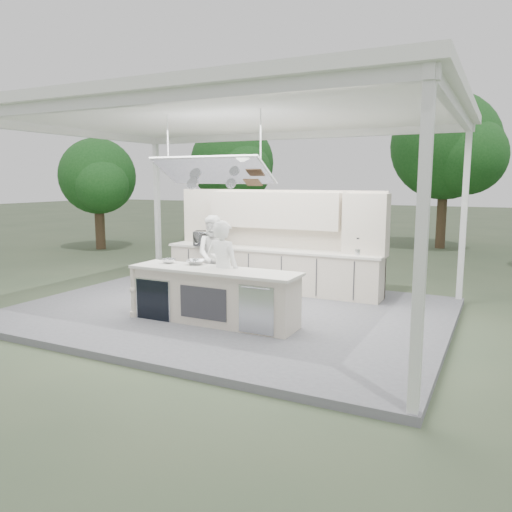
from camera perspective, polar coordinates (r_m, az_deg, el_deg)
The scene contains 12 objects.
ground at distance 9.74m, azimuth -3.02°, elevation -6.75°, with size 90.00×90.00×0.00m, color #485339.
stage_deck at distance 9.73m, azimuth -3.03°, elevation -6.41°, with size 8.00×6.00×0.12m, color slate.
tent at distance 9.45m, azimuth -3.23°, elevation 15.49°, with size 8.20×6.20×3.86m.
demo_island at distance 8.75m, azimuth -4.98°, elevation -4.53°, with size 3.10×0.79×0.95m.
back_counter at distance 11.26m, azimuth 1.71°, elevation -1.51°, with size 5.08×0.72×0.95m.
back_wall_unit at distance 11.15m, azimuth 4.28°, elevation 3.43°, with size 5.05×0.48×2.25m.
tree_cluster at distance 18.58m, azimuth 11.69°, elevation 10.66°, with size 19.55×9.40×5.85m.
head_chef at distance 8.79m, azimuth -3.82°, elevation -1.68°, with size 0.65×0.43×1.78m, color white.
sous_chef at distance 10.79m, azimuth -4.69°, elevation 0.09°, with size 0.84×0.65×1.73m, color white.
toaster_oven at distance 11.72m, azimuth -5.59°, elevation 2.02°, with size 0.61×0.41×0.34m, color #B0B2B7.
bowl_large at distance 9.13m, azimuth -6.89°, elevation -0.70°, with size 0.34×0.34×0.08m, color silver.
bowl_small at distance 9.34m, azimuth -9.94°, elevation -0.57°, with size 0.25×0.25×0.08m, color silver.
Camera 1 is at (4.64, -8.17, 2.59)m, focal length 35.00 mm.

